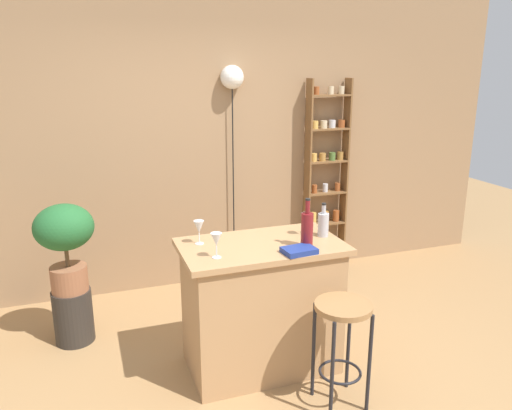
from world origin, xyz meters
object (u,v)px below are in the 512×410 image
(potted_plant, at_px, (65,238))
(bottle_vinegar, at_px, (323,224))
(bottle_spirits_clear, at_px, (307,229))
(wine_glass_right, at_px, (216,240))
(plant_stool, at_px, (73,316))
(spice_shelf, at_px, (326,176))
(pendant_globe_light, at_px, (232,80))
(bar_stool, at_px, (342,330))
(cookbook, at_px, (299,250))
(wine_glass_center, at_px, (306,219))
(wine_glass_left, at_px, (199,227))

(potted_plant, bearing_deg, bottle_vinegar, -24.63)
(bottle_spirits_clear, relative_size, bottle_vinegar, 1.38)
(bottle_spirits_clear, distance_m, wine_glass_right, 0.62)
(plant_stool, distance_m, potted_plant, 0.65)
(potted_plant, bearing_deg, spice_shelf, 15.51)
(bottle_spirits_clear, relative_size, pendant_globe_light, 0.16)
(plant_stool, bearing_deg, bar_stool, -40.52)
(bottle_spirits_clear, relative_size, cookbook, 1.59)
(plant_stool, relative_size, potted_plant, 0.62)
(bottle_spirits_clear, relative_size, wine_glass_center, 2.04)
(bar_stool, bearing_deg, cookbook, 116.18)
(potted_plant, relative_size, wine_glass_left, 4.21)
(plant_stool, height_order, cookbook, cookbook)
(cookbook, bearing_deg, wine_glass_center, 52.49)
(spice_shelf, relative_size, wine_glass_right, 12.12)
(spice_shelf, xyz_separation_m, bottle_vinegar, (-0.80, -1.50, 0.02))
(bar_stool, height_order, spice_shelf, spice_shelf)
(bottle_spirits_clear, xyz_separation_m, pendant_globe_light, (0.01, 1.69, 0.91))
(plant_stool, height_order, bottle_spirits_clear, bottle_spirits_clear)
(wine_glass_left, bearing_deg, bottle_spirits_clear, -23.90)
(bar_stool, xyz_separation_m, wine_glass_right, (-0.68, 0.42, 0.53))
(wine_glass_center, height_order, wine_glass_right, same)
(spice_shelf, bearing_deg, pendant_globe_light, 178.13)
(plant_stool, xyz_separation_m, wine_glass_right, (0.92, -0.95, 0.84))
(spice_shelf, height_order, potted_plant, spice_shelf)
(bar_stool, relative_size, bottle_spirits_clear, 2.10)
(bottle_vinegar, bearing_deg, plant_stool, 155.37)
(potted_plant, relative_size, cookbook, 3.29)
(wine_glass_left, distance_m, cookbook, 0.69)
(bar_stool, height_order, pendant_globe_light, pendant_globe_light)
(wine_glass_left, bearing_deg, plant_stool, 142.92)
(cookbook, bearing_deg, wine_glass_left, 140.25)
(spice_shelf, xyz_separation_m, wine_glass_center, (-0.90, -1.45, 0.04))
(potted_plant, distance_m, pendant_globe_light, 2.04)
(bottle_vinegar, bearing_deg, cookbook, -140.04)
(bar_stool, height_order, plant_stool, bar_stool)
(potted_plant, height_order, bottle_spirits_clear, bottle_spirits_clear)
(spice_shelf, bearing_deg, wine_glass_left, -140.58)
(wine_glass_right, bearing_deg, bottle_vinegar, 10.34)
(bottle_spirits_clear, bearing_deg, wine_glass_right, 179.23)
(bar_stool, distance_m, wine_glass_center, 0.82)
(bar_stool, xyz_separation_m, wine_glass_left, (-0.73, 0.71, 0.53))
(bottle_spirits_clear, bearing_deg, potted_plant, 148.16)
(bar_stool, relative_size, spice_shelf, 0.35)
(potted_plant, height_order, wine_glass_left, potted_plant)
(potted_plant, height_order, cookbook, potted_plant)
(plant_stool, height_order, pendant_globe_light, pendant_globe_light)
(wine_glass_left, height_order, wine_glass_right, same)
(spice_shelf, xyz_separation_m, potted_plant, (-2.54, -0.70, -0.15))
(bottle_vinegar, xyz_separation_m, pendant_globe_light, (-0.20, 1.54, 0.95))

